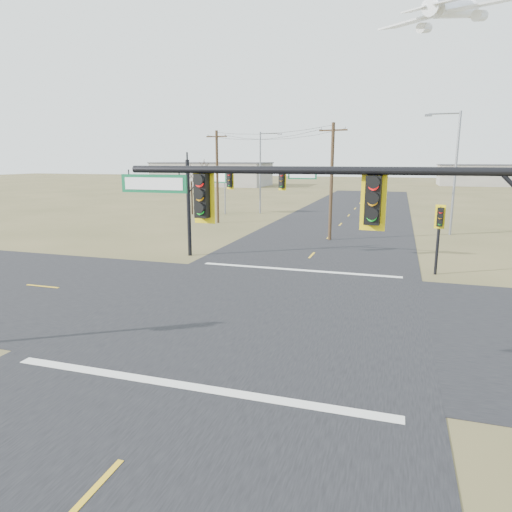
{
  "coord_description": "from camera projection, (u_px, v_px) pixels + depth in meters",
  "views": [
    {
      "loc": [
        5.49,
        -18.6,
        6.53
      ],
      "look_at": [
        -0.62,
        1.0,
        2.16
      ],
      "focal_mm": 32.0,
      "sensor_mm": 36.0,
      "label": 1
    }
  ],
  "objects": [
    {
      "name": "ground",
      "position": [
        263.0,
        309.0,
        20.33
      ],
      "size": [
        320.0,
        320.0,
        0.0
      ],
      "primitive_type": "plane",
      "color": "brown",
      "rests_on": "ground"
    },
    {
      "name": "road_ew",
      "position": [
        263.0,
        308.0,
        20.32
      ],
      "size": [
        160.0,
        14.0,
        0.02
      ],
      "primitive_type": "cube",
      "color": "black",
      "rests_on": "ground"
    },
    {
      "name": "road_ns",
      "position": [
        263.0,
        308.0,
        20.32
      ],
      "size": [
        14.0,
        160.0,
        0.02
      ],
      "primitive_type": "cube",
      "color": "black",
      "rests_on": "ground"
    },
    {
      "name": "stop_bar_near",
      "position": [
        190.0,
        386.0,
        13.32
      ],
      "size": [
        12.0,
        0.4,
        0.01
      ],
      "primitive_type": "cube",
      "color": "silver",
      "rests_on": "road_ns"
    },
    {
      "name": "stop_bar_far",
      "position": [
        298.0,
        270.0,
        27.32
      ],
      "size": [
        12.0,
        0.4,
        0.01
      ],
      "primitive_type": "cube",
      "color": "silver",
      "rests_on": "road_ns"
    },
    {
      "name": "mast_arm_near",
      "position": [
        382.0,
        230.0,
        9.88
      ],
      "size": [
        10.34,
        0.45,
        6.89
      ],
      "rotation": [
        0.0,
        0.0,
        -0.09
      ],
      "color": "black",
      "rests_on": "ground"
    },
    {
      "name": "mast_arm_far",
      "position": [
        232.0,
        188.0,
        29.72
      ],
      "size": [
        8.83,
        0.57,
        6.5
      ],
      "rotation": [
        0.0,
        0.0,
        -0.34
      ],
      "color": "black",
      "rests_on": "ground"
    },
    {
      "name": "pedestal_signal_ne",
      "position": [
        440.0,
        223.0,
        25.65
      ],
      "size": [
        0.62,
        0.53,
        4.06
      ],
      "rotation": [
        0.0,
        0.0,
        -0.19
      ],
      "color": "black",
      "rests_on": "ground"
    },
    {
      "name": "utility_pole_near",
      "position": [
        332.0,
        180.0,
        36.62
      ],
      "size": [
        2.28,
        0.47,
        9.36
      ],
      "rotation": [
        0.0,
        0.0,
        -0.15
      ],
      "color": "#402E1B",
      "rests_on": "ground"
    },
    {
      "name": "utility_pole_far",
      "position": [
        217.0,
        176.0,
        46.84
      ],
      "size": [
        2.29,
        0.29,
        9.38
      ],
      "rotation": [
        0.0,
        0.0,
        -0.07
      ],
      "color": "#402E1B",
      "rests_on": "ground"
    },
    {
      "name": "highway_sign",
      "position": [
        216.0,
        181.0,
        54.73
      ],
      "size": [
        2.92,
        0.88,
        5.64
      ],
      "rotation": [
        0.0,
        0.0,
        -0.27
      ],
      "color": "gray",
      "rests_on": "ground"
    },
    {
      "name": "streetlight_a",
      "position": [
        453.0,
        167.0,
        39.1
      ],
      "size": [
        2.93,
        0.33,
        10.51
      ],
      "rotation": [
        0.0,
        0.0,
        0.13
      ],
      "color": "gray",
      "rests_on": "ground"
    },
    {
      "name": "streetlight_c",
      "position": [
        262.0,
        168.0,
        55.03
      ],
      "size": [
        2.72,
        0.33,
        9.73
      ],
      "rotation": [
        0.0,
        0.0,
        -0.17
      ],
      "color": "gray",
      "rests_on": "ground"
    },
    {
      "name": "bare_tree_a",
      "position": [
        191.0,
        173.0,
        54.21
      ],
      "size": [
        2.57,
        2.57,
        6.2
      ],
      "rotation": [
        0.0,
        0.0,
        0.01
      ],
      "color": "black",
      "rests_on": "ground"
    },
    {
      "name": "bare_tree_b",
      "position": [
        204.0,
        167.0,
        64.92
      ],
      "size": [
        2.84,
        2.84,
        6.87
      ],
      "rotation": [
        0.0,
        0.0,
        -0.06
      ],
      "color": "black",
      "rests_on": "ground"
    },
    {
      "name": "warehouse_left",
      "position": [
        212.0,
        174.0,
        115.44
      ],
      "size": [
        28.0,
        14.0,
        5.5
      ],
      "primitive_type": "cube",
      "color": "#9E988C",
      "rests_on": "ground"
    },
    {
      "name": "warehouse_mid",
      "position": [
        481.0,
        176.0,
        115.26
      ],
      "size": [
        20.0,
        12.0,
        5.0
      ],
      "primitive_type": "cube",
      "color": "#9E988C",
      "rests_on": "ground"
    },
    {
      "name": "jet_airliner",
      "position": [
        452.0,
        9.0,
        76.28
      ],
      "size": [
        23.99,
        24.36,
        11.19
      ],
      "rotation": [
        0.0,
        -0.19,
        1.05
      ],
      "color": "white"
    }
  ]
}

